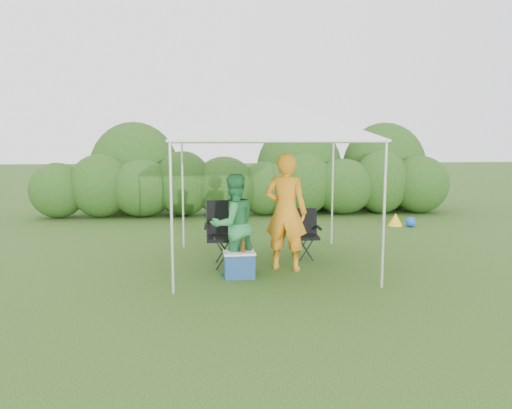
{
  "coord_description": "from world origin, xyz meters",
  "views": [
    {
      "loc": [
        -0.98,
        -7.82,
        2.16
      ],
      "look_at": [
        -0.2,
        0.4,
        1.05
      ],
      "focal_mm": 35.0,
      "sensor_mm": 36.0,
      "label": 1
    }
  ],
  "objects": [
    {
      "name": "bottle",
      "position": [
        -0.47,
        -0.32,
        0.52
      ],
      "size": [
        0.06,
        0.06,
        0.22
      ],
      "primitive_type": "cylinder",
      "color": "#592D0C",
      "rests_on": "cooler"
    },
    {
      "name": "canopy",
      "position": [
        0.0,
        0.5,
        2.46
      ],
      "size": [
        3.1,
        3.1,
        2.83
      ],
      "color": "silver",
      "rests_on": "ground"
    },
    {
      "name": "hedge",
      "position": [
        0.14,
        6.0,
        0.83
      ],
      "size": [
        11.73,
        1.53,
        1.8
      ],
      "color": "#2A531A",
      "rests_on": "ground"
    },
    {
      "name": "ground",
      "position": [
        0.0,
        0.0,
        0.0
      ],
      "size": [
        70.0,
        70.0,
        0.0
      ],
      "primitive_type": "plane",
      "color": "#34571B"
    },
    {
      "name": "chair_left",
      "position": [
        -0.73,
        0.54,
        0.62
      ],
      "size": [
        0.68,
        0.62,
        1.09
      ],
      "rotation": [
        0.0,
        0.0,
        -0.01
      ],
      "color": "black",
      "rests_on": "ground"
    },
    {
      "name": "man",
      "position": [
        0.26,
        0.13,
        0.96
      ],
      "size": [
        0.82,
        0.69,
        1.92
      ],
      "primitive_type": "imported",
      "rotation": [
        0.0,
        0.0,
        2.76
      ],
      "color": "orange",
      "rests_on": "ground"
    },
    {
      "name": "lawn_toy",
      "position": [
        3.68,
        3.9,
        0.14
      ],
      "size": [
        0.61,
        0.51,
        0.3
      ],
      "color": "yellow",
      "rests_on": "ground"
    },
    {
      "name": "cooler",
      "position": [
        -0.53,
        -0.28,
        0.21
      ],
      "size": [
        0.5,
        0.37,
        0.41
      ],
      "rotation": [
        0.0,
        0.0,
        0.05
      ],
      "color": "navy",
      "rests_on": "ground"
    },
    {
      "name": "woman",
      "position": [
        -0.61,
        -0.09,
        0.8
      ],
      "size": [
        0.96,
        0.88,
        1.6
      ],
      "primitive_type": "imported",
      "rotation": [
        0.0,
        0.0,
        3.59
      ],
      "color": "#2C8747",
      "rests_on": "ground"
    },
    {
      "name": "chair_right",
      "position": [
        0.72,
        0.94,
        0.5
      ],
      "size": [
        0.56,
        0.51,
        0.88
      ],
      "rotation": [
        0.0,
        0.0,
        -0.04
      ],
      "color": "black",
      "rests_on": "ground"
    }
  ]
}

